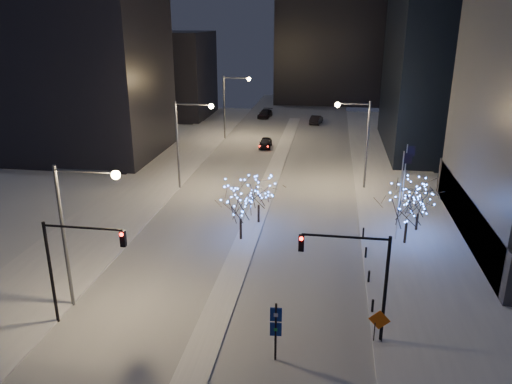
% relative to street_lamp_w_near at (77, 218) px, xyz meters
% --- Properties ---
extents(ground, '(160.00, 160.00, 0.00)m').
position_rel_street_lamp_w_near_xyz_m(ground, '(8.94, -2.00, -6.50)').
color(ground, white).
rests_on(ground, ground).
extents(road, '(20.00, 130.00, 0.02)m').
position_rel_street_lamp_w_near_xyz_m(road, '(8.94, 33.00, -6.49)').
color(road, silver).
rests_on(road, ground).
extents(median, '(2.00, 80.00, 0.15)m').
position_rel_street_lamp_w_near_xyz_m(median, '(8.94, 28.00, -6.42)').
color(median, white).
rests_on(median, ground).
extents(east_sidewalk, '(10.00, 90.00, 0.15)m').
position_rel_street_lamp_w_near_xyz_m(east_sidewalk, '(23.94, 18.00, -6.42)').
color(east_sidewalk, white).
rests_on(east_sidewalk, ground).
extents(west_sidewalk, '(8.00, 90.00, 0.15)m').
position_rel_street_lamp_w_near_xyz_m(west_sidewalk, '(-5.06, 18.00, -6.42)').
color(west_sidewalk, white).
rests_on(west_sidewalk, ground).
extents(filler_west_near, '(22.00, 18.00, 24.00)m').
position_rel_street_lamp_w_near_xyz_m(filler_west_near, '(-19.06, 38.00, 5.50)').
color(filler_west_near, black).
rests_on(filler_west_near, ground).
extents(filler_west_far, '(18.00, 16.00, 16.00)m').
position_rel_street_lamp_w_near_xyz_m(filler_west_far, '(-17.06, 68.00, 1.50)').
color(filler_west_far, black).
rests_on(filler_west_far, ground).
extents(horizon_block, '(24.00, 14.00, 42.00)m').
position_rel_street_lamp_w_near_xyz_m(horizon_block, '(14.94, 90.00, 14.50)').
color(horizon_block, black).
rests_on(horizon_block, ground).
extents(street_lamp_w_near, '(4.40, 0.56, 10.00)m').
position_rel_street_lamp_w_near_xyz_m(street_lamp_w_near, '(0.00, 0.00, 0.00)').
color(street_lamp_w_near, '#595E66').
rests_on(street_lamp_w_near, ground).
extents(street_lamp_w_mid, '(4.40, 0.56, 10.00)m').
position_rel_street_lamp_w_near_xyz_m(street_lamp_w_mid, '(0.00, 25.00, 0.00)').
color(street_lamp_w_mid, '#595E66').
rests_on(street_lamp_w_mid, ground).
extents(street_lamp_w_far, '(4.40, 0.56, 10.00)m').
position_rel_street_lamp_w_near_xyz_m(street_lamp_w_far, '(0.00, 50.00, 0.00)').
color(street_lamp_w_far, '#595E66').
rests_on(street_lamp_w_far, ground).
extents(street_lamp_east, '(3.90, 0.56, 10.00)m').
position_rel_street_lamp_w_near_xyz_m(street_lamp_east, '(19.02, 28.00, -0.05)').
color(street_lamp_east, '#595E66').
rests_on(street_lamp_east, ground).
extents(traffic_signal_west, '(5.26, 0.43, 7.00)m').
position_rel_street_lamp_w_near_xyz_m(traffic_signal_west, '(0.50, -2.00, -1.74)').
color(traffic_signal_west, black).
rests_on(traffic_signal_west, ground).
extents(traffic_signal_east, '(5.26, 0.43, 7.00)m').
position_rel_street_lamp_w_near_xyz_m(traffic_signal_east, '(17.88, -1.00, -1.74)').
color(traffic_signal_east, black).
rests_on(traffic_signal_east, ground).
extents(flagpoles, '(1.35, 2.60, 8.00)m').
position_rel_street_lamp_w_near_xyz_m(flagpoles, '(22.30, 15.25, -1.70)').
color(flagpoles, silver).
rests_on(flagpoles, east_sidewalk).
extents(bollards, '(0.16, 12.16, 0.90)m').
position_rel_street_lamp_w_near_xyz_m(bollards, '(19.14, 8.00, -5.90)').
color(bollards, black).
rests_on(bollards, east_sidewalk).
extents(car_near, '(1.90, 4.47, 1.50)m').
position_rel_street_lamp_w_near_xyz_m(car_near, '(6.23, 45.08, -5.75)').
color(car_near, black).
rests_on(car_near, ground).
extents(car_mid, '(2.45, 5.04, 1.59)m').
position_rel_street_lamp_w_near_xyz_m(car_mid, '(13.16, 63.89, -5.70)').
color(car_mid, black).
rests_on(car_mid, ground).
extents(car_far, '(2.67, 5.45, 1.53)m').
position_rel_street_lamp_w_near_xyz_m(car_far, '(3.05, 68.54, -5.74)').
color(car_far, black).
rests_on(car_far, ground).
extents(holiday_tree_median_near, '(4.70, 4.70, 5.07)m').
position_rel_street_lamp_w_near_xyz_m(holiday_tree_median_near, '(8.44, 12.05, -3.02)').
color(holiday_tree_median_near, black).
rests_on(holiday_tree_median_near, median).
extents(holiday_tree_median_far, '(3.73, 3.73, 4.69)m').
position_rel_street_lamp_w_near_xyz_m(holiday_tree_median_far, '(9.44, 16.05, -3.28)').
color(holiday_tree_median_far, black).
rests_on(holiday_tree_median_far, median).
extents(holiday_tree_plaza_near, '(5.23, 5.23, 5.24)m').
position_rel_street_lamp_w_near_xyz_m(holiday_tree_plaza_near, '(22.65, 13.39, -2.97)').
color(holiday_tree_plaza_near, black).
rests_on(holiday_tree_plaza_near, east_sidewalk).
extents(holiday_tree_plaza_far, '(3.90, 3.90, 4.79)m').
position_rel_street_lamp_w_near_xyz_m(holiday_tree_plaza_far, '(24.05, 16.40, -3.31)').
color(holiday_tree_plaza_far, black).
rests_on(holiday_tree_plaza_far, east_sidewalk).
extents(wayfinding_sign, '(0.66, 0.13, 3.71)m').
position_rel_street_lamp_w_near_xyz_m(wayfinding_sign, '(13.30, -3.67, -4.22)').
color(wayfinding_sign, black).
rests_on(wayfinding_sign, ground).
extents(construction_sign, '(1.29, 0.18, 2.14)m').
position_rel_street_lamp_w_near_xyz_m(construction_sign, '(19.24, -1.21, -5.06)').
color(construction_sign, black).
rests_on(construction_sign, east_sidewalk).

